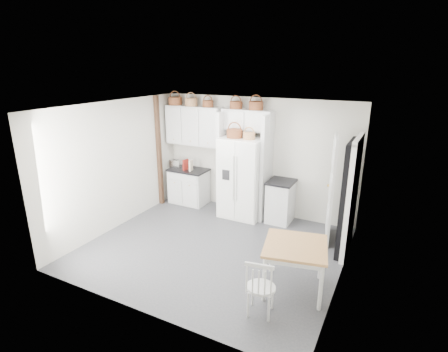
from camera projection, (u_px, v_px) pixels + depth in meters
The scene contains 29 objects.
floor at pixel (214, 248), 6.51m from camera, with size 4.50×4.50×0.00m, color #4F4F51.
ceiling at pixel (212, 107), 5.72m from camera, with size 4.50×4.50×0.00m, color white.
wall_back at pixel (256, 156), 7.81m from camera, with size 4.50×4.50×0.00m, color beige.
wall_left at pixel (116, 166), 7.09m from camera, with size 4.00×4.00×0.00m, color beige.
wall_right at pixel (347, 204), 5.13m from camera, with size 4.00×4.00×0.00m, color beige.
refrigerator at pixel (243, 178), 7.66m from camera, with size 0.92×0.74×1.78m, color white.
base_cab_left at pixel (189, 187), 8.53m from camera, with size 0.89×0.56×0.82m, color silver.
base_cab_right at pixel (280, 202), 7.51m from camera, with size 0.50×0.60×0.88m, color silver.
dining_table at pixel (294, 267), 5.21m from camera, with size 0.90×0.90×0.75m, color olive.
windsor_chair at pixel (261, 287), 4.69m from camera, with size 0.40×0.36×0.81m, color silver.
counter_left at pixel (188, 170), 8.40m from camera, with size 0.92×0.60×0.04m, color black.
counter_right at pixel (282, 182), 7.37m from camera, with size 0.54×0.64×0.04m, color black.
toaster at pixel (176, 164), 8.50m from camera, with size 0.28×0.16×0.20m, color silver.
cookbook_red at pixel (186, 165), 8.30m from camera, with size 0.04×0.17×0.26m, color maroon.
cookbook_cream at pixel (191, 166), 8.23m from camera, with size 0.04×0.17×0.25m, color beige.
basket_upper_a at pixel (175, 101), 8.19m from camera, with size 0.32×0.32×0.18m, color #593019.
basket_upper_b at pixel (191, 102), 8.00m from camera, with size 0.30×0.30×0.17m, color brown.
basket_upper_c at pixel (208, 104), 7.81m from camera, with size 0.25×0.25×0.14m, color #593019.
basket_bridge_a at pixel (236, 105), 7.51m from camera, with size 0.28×0.28×0.16m, color #593019.
basket_bridge_b at pixel (256, 106), 7.30m from camera, with size 0.31×0.31×0.18m, color #593019.
basket_fridge_a at pixel (235, 134), 7.35m from camera, with size 0.34×0.34×0.18m, color #593019.
basket_fridge_b at pixel (249, 136), 7.21m from camera, with size 0.26×0.26×0.14m, color brown.
upper_cabinet at pixel (194, 126), 8.13m from camera, with size 1.40×0.34×0.90m, color silver.
bridge_cabinet at pixel (248, 120), 7.48m from camera, with size 1.12×0.34×0.45m, color silver.
fridge_panel_left at pixel (224, 162), 7.89m from camera, with size 0.08×0.60×2.30m, color silver.
fridge_panel_right at pixel (266, 168), 7.44m from camera, with size 0.08×0.60×2.30m, color silver.
trim_post at pixel (159, 152), 8.21m from camera, with size 0.09×0.09×2.60m, color black.
doorway_void at pixel (349, 199), 6.10m from camera, with size 0.18×0.85×2.05m, color black.
door_slab at pixel (331, 189), 6.54m from camera, with size 0.80×0.04×2.05m, color white.
Camera 1 is at (2.82, -5.06, 3.27)m, focal length 28.00 mm.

